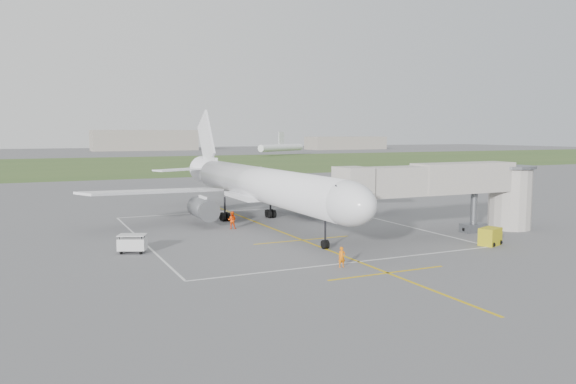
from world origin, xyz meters
name	(u,v)px	position (x,y,z in m)	size (l,w,h in m)	color
ground	(263,225)	(0.00, 0.00, 0.00)	(700.00, 700.00, 0.00)	#5F5F61
grass_strip	(108,165)	(0.00, 130.00, 0.01)	(700.00, 120.00, 0.02)	#3B5927
apron_markings	(284,233)	(0.00, -5.82, 0.01)	(28.20, 60.00, 0.01)	gold
airliner	(260,185)	(0.00, 0.75, 4.39)	(38.93, 46.75, 13.52)	white
jet_bridge	(457,187)	(15.72, -13.50, 4.74)	(23.40, 5.00, 7.20)	#A19A92
gpu_unit	(490,237)	(14.46, -19.40, 0.79)	(2.48, 2.09, 1.60)	#B2A716
baggage_cart	(132,243)	(-15.73, -9.05, 0.82)	(2.66, 2.18, 1.60)	silver
ramp_worker_nose	(342,257)	(-2.15, -21.06, 0.79)	(0.58, 0.38, 1.58)	orange
ramp_worker_wing	(232,220)	(-3.99, -1.12, 0.94)	(0.91, 0.71, 1.87)	#FF4608
distant_hangars	(42,143)	(-16.15, 265.19, 5.17)	(345.00, 49.00, 12.00)	gray
distant_aircraft	(126,150)	(11.27, 165.79, 3.59)	(172.02, 47.60, 8.85)	white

